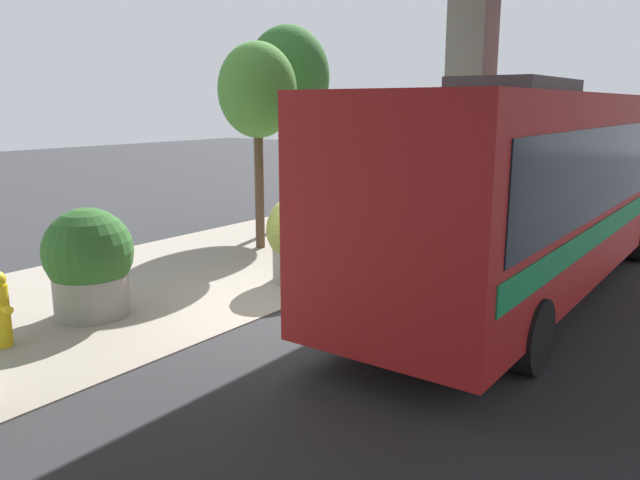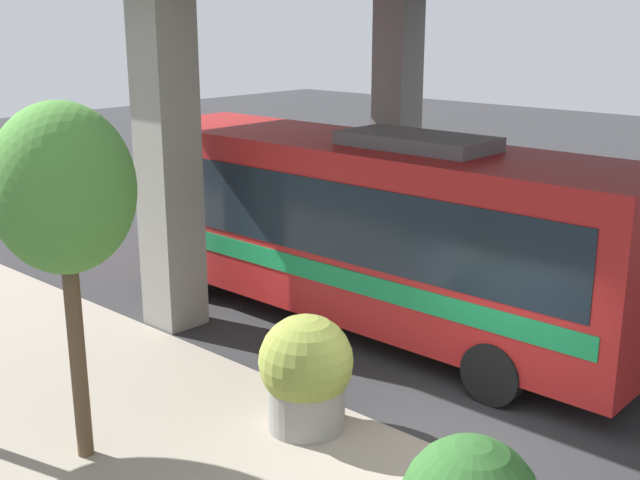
{
  "view_description": "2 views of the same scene",
  "coord_description": "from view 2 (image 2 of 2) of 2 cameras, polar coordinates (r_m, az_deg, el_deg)",
  "views": [
    {
      "loc": [
        6.47,
        -7.53,
        3.4
      ],
      "look_at": [
        -0.19,
        1.55,
        0.95
      ],
      "focal_mm": 35.0,
      "sensor_mm": 36.0,
      "label": 1
    },
    {
      "loc": [
        -8.47,
        -5.43,
        5.8
      ],
      "look_at": [
        1.21,
        3.34,
        2.13
      ],
      "focal_mm": 45.0,
      "sensor_mm": 36.0,
      "label": 2
    }
  ],
  "objects": [
    {
      "name": "ground_plane",
      "position": [
        11.61,
        8.51,
        -14.45
      ],
      "size": [
        80.0,
        80.0,
        0.0
      ],
      "primitive_type": "plane",
      "color": "#2D2D30",
      "rests_on": "ground"
    },
    {
      "name": "street_tree_near",
      "position": [
        10.48,
        -17.81,
        3.29
      ],
      "size": [
        1.82,
        1.82,
        4.82
      ],
      "color": "brown",
      "rests_on": "ground"
    },
    {
      "name": "bus",
      "position": [
        15.1,
        3.34,
        1.34
      ],
      "size": [
        2.81,
        10.91,
        3.81
      ],
      "color": "#B21E1E",
      "rests_on": "ground"
    },
    {
      "name": "planter_back",
      "position": [
        11.62,
        -0.99,
        -9.42
      ],
      "size": [
        1.37,
        1.37,
        1.73
      ],
      "color": "gray",
      "rests_on": "ground"
    }
  ]
}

